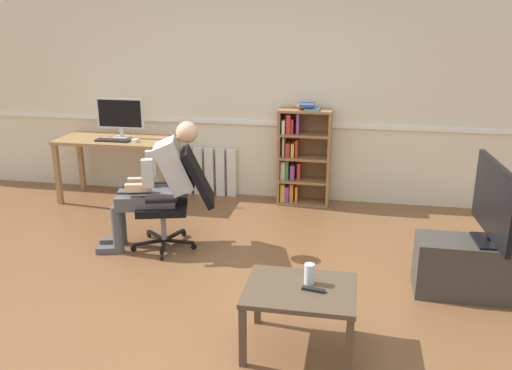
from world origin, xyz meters
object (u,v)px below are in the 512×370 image
(computer_mouse, at_px, (135,140))
(tv_stand, at_px, (484,269))
(spare_remote, at_px, (313,290))
(computer_desk, at_px, (117,147))
(office_chair, at_px, (179,195))
(drinking_glass, at_px, (309,274))
(imac_monitor, at_px, (120,115))
(bookshelf, at_px, (300,157))
(coffee_table, at_px, (300,296))
(radiator, at_px, (204,171))
(keyboard, at_px, (113,140))
(tv_screen, at_px, (494,202))
(person_seated, at_px, (158,182))

(computer_mouse, bearing_deg, tv_stand, -23.51)
(spare_remote, bearing_deg, computer_desk, 53.84)
(office_chair, xyz_separation_m, drinking_glass, (1.36, -1.38, -0.00))
(drinking_glass, bearing_deg, imac_monitor, 133.22)
(office_chair, bearing_deg, bookshelf, 130.53)
(computer_mouse, bearing_deg, coffee_table, -49.10)
(tv_stand, xyz_separation_m, spare_remote, (-1.27, -1.01, 0.23))
(radiator, relative_size, spare_remote, 5.45)
(computer_mouse, bearing_deg, radiator, 37.72)
(computer_desk, xyz_separation_m, spare_remote, (2.56, -2.67, -0.20))
(computer_desk, bearing_deg, coffee_table, -46.93)
(imac_monitor, height_order, keyboard, imac_monitor)
(computer_mouse, bearing_deg, keyboard, -175.69)
(office_chair, relative_size, drinking_glass, 6.94)
(tv_stand, height_order, coffee_table, tv_stand)
(computer_desk, relative_size, office_chair, 1.41)
(tv_screen, bearing_deg, tv_stand, 90.00)
(computer_mouse, xyz_separation_m, tv_screen, (3.54, -1.54, 0.02))
(computer_desk, xyz_separation_m, coffee_table, (2.47, -2.64, -0.26))
(computer_desk, height_order, imac_monitor, imac_monitor)
(coffee_table, bearing_deg, radiator, 116.72)
(imac_monitor, relative_size, computer_mouse, 5.76)
(radiator, bearing_deg, spare_remote, -62.17)
(tv_stand, height_order, spare_remote, spare_remote)
(computer_mouse, height_order, office_chair, office_chair)
(tv_screen, bearing_deg, bookshelf, 37.38)
(computer_mouse, distance_m, drinking_glass, 3.33)
(office_chair, relative_size, person_seated, 0.79)
(office_chair, height_order, person_seated, person_seated)
(keyboard, bearing_deg, tv_stand, -21.78)
(computer_mouse, distance_m, person_seated, 1.32)
(bookshelf, height_order, tv_stand, bookshelf)
(coffee_table, height_order, spare_remote, spare_remote)
(drinking_glass, bearing_deg, bookshelf, 97.44)
(office_chair, distance_m, person_seated, 0.23)
(imac_monitor, bearing_deg, radiator, 18.91)
(imac_monitor, height_order, computer_mouse, imac_monitor)
(radiator, relative_size, tv_stand, 0.78)
(keyboard, xyz_separation_m, coffee_table, (2.45, -2.50, -0.38))
(office_chair, distance_m, tv_stand, 2.72)
(imac_monitor, distance_m, office_chair, 1.77)
(keyboard, relative_size, drinking_glass, 2.89)
(keyboard, bearing_deg, tv_screen, -21.77)
(computer_desk, bearing_deg, radiator, 22.42)
(office_chair, distance_m, tv_screen, 2.72)
(radiator, relative_size, tv_screen, 0.89)
(imac_monitor, xyz_separation_m, bookshelf, (2.12, 0.21, -0.46))
(keyboard, distance_m, office_chair, 1.57)
(computer_desk, xyz_separation_m, imac_monitor, (0.03, 0.08, 0.37))
(computer_desk, xyz_separation_m, tv_stand, (3.82, -1.66, -0.42))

